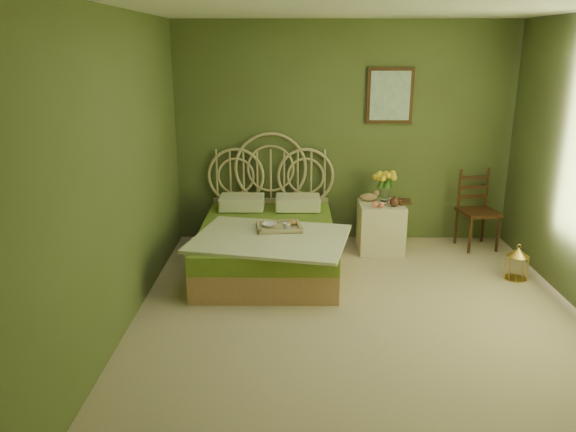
{
  "coord_description": "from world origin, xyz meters",
  "views": [
    {
      "loc": [
        -0.59,
        -4.42,
        2.3
      ],
      "look_at": [
        -0.65,
        1.0,
        0.66
      ],
      "focal_mm": 35.0,
      "sensor_mm": 36.0,
      "label": 1
    }
  ],
  "objects_px": {
    "birdcage": "(517,264)",
    "chair": "(477,204)",
    "bed": "(268,241)",
    "nightstand": "(381,221)"
  },
  "relations": [
    {
      "from": "bed",
      "to": "nightstand",
      "type": "xyz_separation_m",
      "value": [
        1.3,
        0.53,
        0.06
      ]
    },
    {
      "from": "bed",
      "to": "chair",
      "type": "height_order",
      "value": "bed"
    },
    {
      "from": "bed",
      "to": "birdcage",
      "type": "bearing_deg",
      "value": -7.49
    },
    {
      "from": "nightstand",
      "to": "chair",
      "type": "height_order",
      "value": "nightstand"
    },
    {
      "from": "birdcage",
      "to": "chair",
      "type": "bearing_deg",
      "value": 96.67
    },
    {
      "from": "bed",
      "to": "birdcage",
      "type": "relative_size",
      "value": 6.29
    },
    {
      "from": "nightstand",
      "to": "chair",
      "type": "distance_m",
      "value": 1.17
    },
    {
      "from": "bed",
      "to": "birdcage",
      "type": "xyz_separation_m",
      "value": [
        2.57,
        -0.34,
        -0.13
      ]
    },
    {
      "from": "nightstand",
      "to": "chair",
      "type": "relative_size",
      "value": 1.08
    },
    {
      "from": "bed",
      "to": "chair",
      "type": "relative_size",
      "value": 2.3
    }
  ]
}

